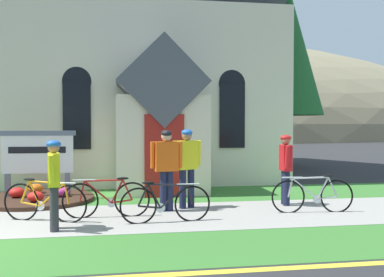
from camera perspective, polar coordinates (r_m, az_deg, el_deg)
sidewalk_slab at (r=8.99m, az=-17.04°, el=-10.08°), size 32.00×2.69×0.01m
grass_verge at (r=6.79m, az=-19.78°, el=-14.09°), size 32.00×1.90×0.01m
church_lawn at (r=11.53m, az=-15.26°, el=-7.41°), size 24.00×2.52×0.01m
church_building at (r=17.59m, az=-14.71°, el=12.60°), size 13.21×11.81×14.31m
church_sign at (r=11.37m, az=-19.46°, el=-1.99°), size 1.81×0.16×1.69m
flower_bed at (r=11.27m, az=-19.58°, el=-7.31°), size 2.73×2.73×0.34m
bicycle_red at (r=8.35m, az=-3.50°, el=-8.42°), size 1.73×0.17×0.81m
bicycle_black at (r=8.86m, az=-18.67°, el=-7.79°), size 1.63×0.65×0.84m
bicycle_silver at (r=9.57m, az=15.48°, el=-7.12°), size 1.74×0.20×0.82m
bicycle_blue at (r=8.93m, az=-11.04°, el=-7.71°), size 1.73×0.08×0.82m
cyclist_in_red_jersey at (r=9.30m, az=-3.34°, el=-3.24°), size 0.68×0.31×1.74m
cyclist_in_orange_jersey at (r=9.62m, az=-0.68°, el=-3.02°), size 0.65×0.39×1.74m
cyclist_in_blue_jersey at (r=8.01m, az=-17.54°, el=-4.98°), size 0.28×0.73×1.58m
cyclist_in_green_jersey at (r=10.21m, az=12.09°, el=-3.32°), size 0.28×0.68×1.61m
roadside_conifer at (r=19.62m, az=12.44°, el=11.00°), size 3.03×3.03×7.76m
distant_hill at (r=63.98m, az=-4.59°, el=0.28°), size 97.78×52.07×27.45m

